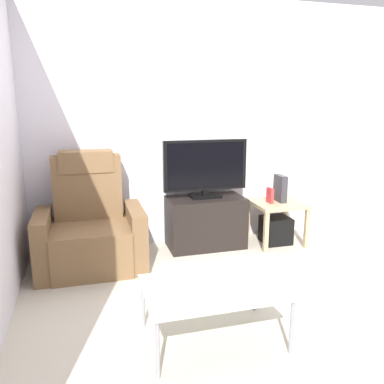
# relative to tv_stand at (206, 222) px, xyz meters

# --- Properties ---
(ground_plane) EXTENTS (6.40, 6.40, 0.00)m
(ground_plane) POSITION_rel_tv_stand_xyz_m (0.05, -0.85, -0.27)
(ground_plane) COLOR beige
(wall_back) EXTENTS (6.40, 0.06, 2.60)m
(wall_back) POSITION_rel_tv_stand_xyz_m (0.05, 0.28, 1.03)
(wall_back) COLOR silver
(wall_back) RESTS_ON ground
(tv_stand) EXTENTS (0.82, 0.44, 0.54)m
(tv_stand) POSITION_rel_tv_stand_xyz_m (0.00, 0.00, 0.00)
(tv_stand) COLOR black
(tv_stand) RESTS_ON ground
(television) EXTENTS (0.90, 0.20, 0.61)m
(television) POSITION_rel_tv_stand_xyz_m (0.00, 0.02, 0.59)
(television) COLOR black
(television) RESTS_ON tv_stand
(recliner_armchair) EXTENTS (0.98, 0.78, 1.08)m
(recliner_armchair) POSITION_rel_tv_stand_xyz_m (-1.20, -0.18, 0.10)
(recliner_armchair) COLOR brown
(recliner_armchair) RESTS_ON ground
(side_table) EXTENTS (0.54, 0.54, 0.47)m
(side_table) POSITION_rel_tv_stand_xyz_m (0.79, -0.10, 0.12)
(side_table) COLOR tan
(side_table) RESTS_ON ground
(subwoofer_box) EXTENTS (0.29, 0.29, 0.29)m
(subwoofer_box) POSITION_rel_tv_stand_xyz_m (0.79, -0.10, -0.13)
(subwoofer_box) COLOR black
(subwoofer_box) RESTS_ON ground
(book_upright) EXTENTS (0.03, 0.12, 0.16)m
(book_upright) POSITION_rel_tv_stand_xyz_m (0.69, -0.12, 0.28)
(book_upright) COLOR red
(book_upright) RESTS_ON side_table
(game_console) EXTENTS (0.07, 0.20, 0.29)m
(game_console) POSITION_rel_tv_stand_xyz_m (0.82, -0.09, 0.34)
(game_console) COLOR #333338
(game_console) RESTS_ON side_table
(coffee_table) EXTENTS (0.90, 0.60, 0.38)m
(coffee_table) POSITION_rel_tv_stand_xyz_m (-0.47, -1.65, 0.09)
(coffee_table) COLOR #B2C6C1
(coffee_table) RESTS_ON ground
(cell_phone) EXTENTS (0.14, 0.16, 0.01)m
(cell_phone) POSITION_rel_tv_stand_xyz_m (-0.39, -1.69, 0.11)
(cell_phone) COLOR #B7B7BC
(cell_phone) RESTS_ON coffee_table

